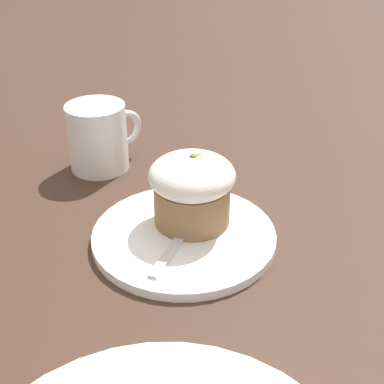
{
  "coord_description": "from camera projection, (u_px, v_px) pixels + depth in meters",
  "views": [
    {
      "loc": [
        -0.31,
        -0.38,
        0.35
      ],
      "look_at": [
        0.02,
        0.01,
        0.05
      ],
      "focal_mm": 50.0,
      "sensor_mm": 36.0,
      "label": 1
    }
  ],
  "objects": [
    {
      "name": "carrot_cake",
      "position": [
        192.0,
        188.0,
        0.59
      ],
      "size": [
        0.1,
        0.1,
        0.09
      ],
      "color": "olive",
      "rests_on": "dessert_plate"
    },
    {
      "name": "ground_plane",
      "position": [
        184.0,
        240.0,
        0.6
      ],
      "size": [
        4.0,
        4.0,
        0.0
      ],
      "primitive_type": "plane",
      "color": "#3D281E"
    },
    {
      "name": "dessert_plate",
      "position": [
        184.0,
        236.0,
        0.6
      ],
      "size": [
        0.21,
        0.21,
        0.01
      ],
      "color": "white",
      "rests_on": "ground_plane"
    },
    {
      "name": "spoon",
      "position": [
        182.0,
        235.0,
        0.58
      ],
      "size": [
        0.11,
        0.07,
        0.01
      ],
      "color": "silver",
      "rests_on": "dessert_plate"
    },
    {
      "name": "coffee_cup",
      "position": [
        99.0,
        137.0,
        0.73
      ],
      "size": [
        0.11,
        0.08,
        0.09
      ],
      "color": "white",
      "rests_on": "ground_plane"
    }
  ]
}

